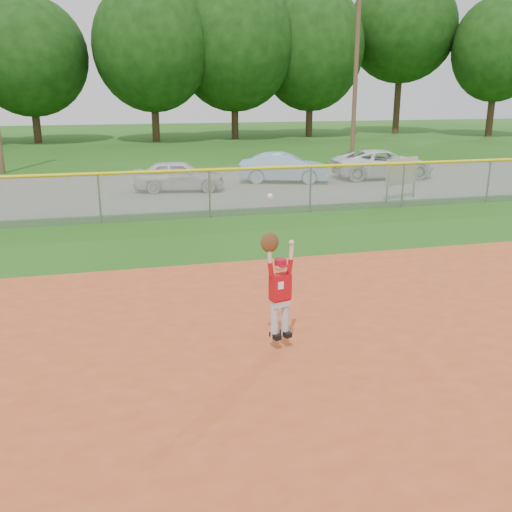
{
  "coord_description": "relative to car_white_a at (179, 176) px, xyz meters",
  "views": [
    {
      "loc": [
        -2.91,
        -7.47,
        3.94
      ],
      "look_at": [
        -0.56,
        1.85,
        1.1
      ],
      "focal_mm": 40.0,
      "sensor_mm": 36.0,
      "label": 1
    }
  ],
  "objects": [
    {
      "name": "power_lines",
      "position": [
        1.37,
        7.08,
        4.05
      ],
      "size": [
        19.4,
        0.24,
        9.0
      ],
      "color": "#4C3823",
      "rests_on": "ground"
    },
    {
      "name": "car_blue",
      "position": [
        4.62,
        1.05,
        0.02
      ],
      "size": [
        3.99,
        2.41,
        1.24
      ],
      "primitive_type": "imported",
      "rotation": [
        0.0,
        0.0,
        1.26
      ],
      "color": "#8BB3D0",
      "rests_on": "parking_strip"
    },
    {
      "name": "ballplayer",
      "position": [
        -0.21,
        -14.58,
        0.44
      ],
      "size": [
        0.56,
        0.29,
        2.26
      ],
      "color": "silver",
      "rests_on": "ground"
    },
    {
      "name": "car_white_a",
      "position": [
        0.0,
        0.0,
        0.0
      ],
      "size": [
        3.7,
        1.94,
        1.2
      ],
      "primitive_type": "imported",
      "rotation": [
        0.0,
        0.0,
        1.42
      ],
      "color": "silver",
      "rests_on": "parking_strip"
    },
    {
      "name": "parking_strip",
      "position": [
        0.37,
        1.08,
        -0.61
      ],
      "size": [
        44.0,
        10.0,
        0.03
      ],
      "primitive_type": "cube",
      "color": "gray",
      "rests_on": "ground"
    },
    {
      "name": "clay_infield",
      "position": [
        0.37,
        -17.92,
        -0.61
      ],
      "size": [
        24.0,
        16.0,
        0.04
      ],
      "primitive_type": "cube",
      "color": "#AF441F",
      "rests_on": "ground"
    },
    {
      "name": "ground",
      "position": [
        0.37,
        -14.92,
        -0.63
      ],
      "size": [
        120.0,
        120.0,
        0.0
      ],
      "primitive_type": "plane",
      "color": "#1E4F12",
      "rests_on": "ground"
    },
    {
      "name": "outfield_fence",
      "position": [
        0.37,
        -4.92,
        0.25
      ],
      "size": [
        40.06,
        0.1,
        1.55
      ],
      "color": "gray",
      "rests_on": "ground"
    },
    {
      "name": "tree_line",
      "position": [
        1.33,
        22.98,
        6.9
      ],
      "size": [
        62.37,
        13.0,
        14.43
      ],
      "color": "#422D1C",
      "rests_on": "ground"
    },
    {
      "name": "sponsor_sign",
      "position": [
        7.58,
        -3.79,
        0.38
      ],
      "size": [
        1.6,
        0.73,
        1.53
      ],
      "color": "gray",
      "rests_on": "ground"
    },
    {
      "name": "car_white_b",
      "position": [
        9.28,
        1.1,
        0.03
      ],
      "size": [
        4.62,
        2.29,
        1.26
      ],
      "primitive_type": "imported",
      "rotation": [
        0.0,
        0.0,
        1.53
      ],
      "color": "white",
      "rests_on": "parking_strip"
    }
  ]
}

